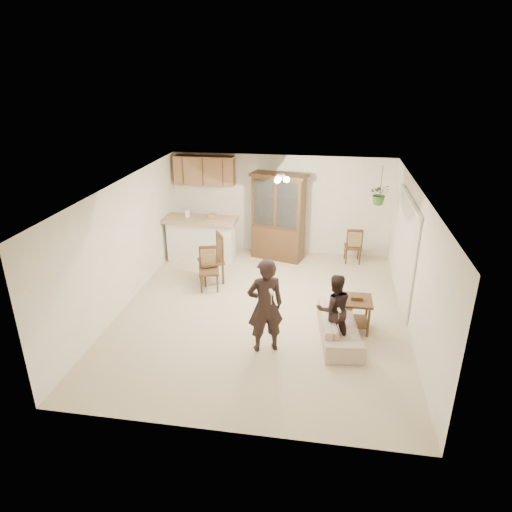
# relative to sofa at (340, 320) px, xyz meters

# --- Properties ---
(floor) EXTENTS (6.50, 6.50, 0.00)m
(floor) POSITION_rel_sofa_xyz_m (-1.50, 0.70, -0.37)
(floor) COLOR beige
(floor) RESTS_ON ground
(ceiling) EXTENTS (5.50, 6.50, 0.02)m
(ceiling) POSITION_rel_sofa_xyz_m (-1.50, 0.70, 2.13)
(ceiling) COLOR silver
(ceiling) RESTS_ON wall_back
(wall_back) EXTENTS (5.50, 0.02, 2.50)m
(wall_back) POSITION_rel_sofa_xyz_m (-1.50, 3.95, 0.88)
(wall_back) COLOR white
(wall_back) RESTS_ON ground
(wall_front) EXTENTS (5.50, 0.02, 2.50)m
(wall_front) POSITION_rel_sofa_xyz_m (-1.50, -2.55, 0.88)
(wall_front) COLOR white
(wall_front) RESTS_ON ground
(wall_left) EXTENTS (0.02, 6.50, 2.50)m
(wall_left) POSITION_rel_sofa_xyz_m (-4.25, 0.70, 0.88)
(wall_left) COLOR white
(wall_left) RESTS_ON ground
(wall_right) EXTENTS (0.02, 6.50, 2.50)m
(wall_right) POSITION_rel_sofa_xyz_m (1.25, 0.70, 0.88)
(wall_right) COLOR white
(wall_right) RESTS_ON ground
(breakfast_bar) EXTENTS (1.60, 0.55, 1.00)m
(breakfast_bar) POSITION_rel_sofa_xyz_m (-3.35, 3.05, 0.13)
(breakfast_bar) COLOR white
(breakfast_bar) RESTS_ON floor
(bar_top) EXTENTS (1.75, 0.70, 0.08)m
(bar_top) POSITION_rel_sofa_xyz_m (-3.35, 3.05, 0.68)
(bar_top) COLOR tan
(bar_top) RESTS_ON breakfast_bar
(upper_cabinets) EXTENTS (1.50, 0.34, 0.70)m
(upper_cabinets) POSITION_rel_sofa_xyz_m (-3.40, 3.77, 1.73)
(upper_cabinets) COLOR brown
(upper_cabinets) RESTS_ON wall_back
(vertical_blinds) EXTENTS (0.06, 2.30, 2.10)m
(vertical_blinds) POSITION_rel_sofa_xyz_m (1.21, 1.60, 0.73)
(vertical_blinds) COLOR beige
(vertical_blinds) RESTS_ON wall_right
(ceiling_fixture) EXTENTS (0.36, 0.36, 0.20)m
(ceiling_fixture) POSITION_rel_sofa_xyz_m (-1.30, 1.90, 2.03)
(ceiling_fixture) COLOR beige
(ceiling_fixture) RESTS_ON ceiling
(hanging_plant) EXTENTS (0.43, 0.37, 0.48)m
(hanging_plant) POSITION_rel_sofa_xyz_m (0.80, 3.10, 1.48)
(hanging_plant) COLOR #356227
(hanging_plant) RESTS_ON ceiling
(plant_cord) EXTENTS (0.01, 0.01, 0.65)m
(plant_cord) POSITION_rel_sofa_xyz_m (0.80, 3.10, 1.81)
(plant_cord) COLOR black
(plant_cord) RESTS_ON ceiling
(sofa) EXTENTS (0.94, 1.95, 0.73)m
(sofa) POSITION_rel_sofa_xyz_m (0.00, 0.00, 0.00)
(sofa) COLOR beige
(sofa) RESTS_ON floor
(adult) EXTENTS (0.77, 0.64, 1.80)m
(adult) POSITION_rel_sofa_xyz_m (-1.26, -0.56, 0.53)
(adult) COLOR black
(adult) RESTS_ON floor
(child) EXTENTS (0.77, 0.67, 1.35)m
(child) POSITION_rel_sofa_xyz_m (-0.13, -0.14, 0.31)
(child) COLOR black
(child) RESTS_ON floor
(china_hutch) EXTENTS (1.44, 0.85, 2.14)m
(china_hutch) POSITION_rel_sofa_xyz_m (-1.51, 3.50, 0.69)
(china_hutch) COLOR #3C2215
(china_hutch) RESTS_ON floor
(side_table) EXTENTS (0.57, 0.57, 0.69)m
(side_table) POSITION_rel_sofa_xyz_m (0.27, 0.33, -0.04)
(side_table) COLOR #3C2215
(side_table) RESTS_ON floor
(chair_bar) EXTENTS (0.51, 0.51, 0.94)m
(chair_bar) POSITION_rel_sofa_xyz_m (-2.77, 1.50, -0.10)
(chair_bar) COLOR #3C2215
(chair_bar) RESTS_ON floor
(chair_hutch_left) EXTENTS (0.68, 0.68, 1.12)m
(chair_hutch_left) POSITION_rel_sofa_xyz_m (-2.81, 1.86, -0.05)
(chair_hutch_left) COLOR #3C2215
(chair_hutch_left) RESTS_ON floor
(chair_hutch_right) EXTENTS (0.43, 0.43, 0.91)m
(chair_hutch_right) POSITION_rel_sofa_xyz_m (0.34, 3.51, -0.11)
(chair_hutch_right) COLOR #3C2215
(chair_hutch_right) RESTS_ON floor
(controller_adult) EXTENTS (0.09, 0.15, 0.04)m
(controller_adult) POSITION_rel_sofa_xyz_m (-1.11, -0.92, 0.92)
(controller_adult) COLOR white
(controller_adult) RESTS_ON adult
(controller_child) EXTENTS (0.06, 0.12, 0.03)m
(controller_child) POSITION_rel_sofa_xyz_m (-0.05, -0.43, 0.42)
(controller_child) COLOR white
(controller_child) RESTS_ON child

